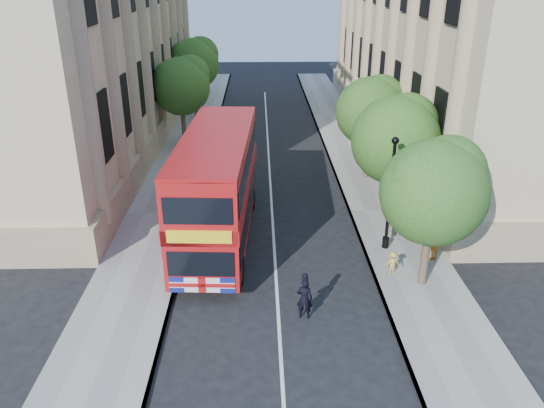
{
  "coord_description": "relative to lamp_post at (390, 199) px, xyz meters",
  "views": [
    {
      "loc": [
        -0.64,
        -14.94,
        11.55
      ],
      "look_at": [
        -0.11,
        6.02,
        2.3
      ],
      "focal_mm": 35.0,
      "sensor_mm": 36.0,
      "label": 1
    }
  ],
  "objects": [
    {
      "name": "child_a",
      "position": [
        1.81,
        -1.21,
        -1.78
      ],
      "size": [
        0.76,
        0.44,
        1.23
      ],
      "primitive_type": "imported",
      "rotation": [
        0.0,
        0.0,
        3.35
      ],
      "color": "orange",
      "rests_on": "pavement_right"
    },
    {
      "name": "building_right",
      "position": [
        8.8,
        18.0,
        6.49
      ],
      "size": [
        12.0,
        38.0,
        18.0
      ],
      "primitive_type": "cube",
      "color": "#C5B289",
      "rests_on": "ground"
    },
    {
      "name": "lamp_post",
      "position": [
        0.0,
        0.0,
        0.0
      ],
      "size": [
        0.32,
        0.32,
        5.16
      ],
      "color": "black",
      "rests_on": "pavement_right"
    },
    {
      "name": "tree_left_far",
      "position": [
        -10.96,
        16.03,
        1.93
      ],
      "size": [
        4.0,
        4.0,
        6.3
      ],
      "color": "#473828",
      "rests_on": "ground"
    },
    {
      "name": "tree_right_mid",
      "position": [
        0.84,
        3.03,
        1.93
      ],
      "size": [
        4.2,
        4.2,
        6.37
      ],
      "color": "#473828",
      "rests_on": "ground"
    },
    {
      "name": "box_van",
      "position": [
        -7.52,
        7.09,
        -1.03
      ],
      "size": [
        2.26,
        5.32,
        3.02
      ],
      "rotation": [
        0.0,
        0.0,
        -0.02
      ],
      "color": "black",
      "rests_on": "ground"
    },
    {
      "name": "ground",
      "position": [
        -5.0,
        -6.0,
        -2.51
      ],
      "size": [
        120.0,
        120.0,
        0.0
      ],
      "primitive_type": "plane",
      "color": "black",
      "rests_on": "ground"
    },
    {
      "name": "tree_right_far",
      "position": [
        0.84,
        9.03,
        1.8
      ],
      "size": [
        4.0,
        4.0,
        6.15
      ],
      "color": "#473828",
      "rests_on": "ground"
    },
    {
      "name": "double_decker_bus",
      "position": [
        -7.53,
        1.24,
        0.22
      ],
      "size": [
        3.4,
        10.82,
        4.93
      ],
      "rotation": [
        0.0,
        0.0,
        -0.05
      ],
      "color": "#A40B0D",
      "rests_on": "ground"
    },
    {
      "name": "building_left",
      "position": [
        -18.8,
        18.0,
        6.49
      ],
      "size": [
        12.0,
        38.0,
        18.0
      ],
      "primitive_type": "cube",
      "color": "#C5B289",
      "rests_on": "ground"
    },
    {
      "name": "police_constable",
      "position": [
        -4.07,
        -5.0,
        -1.72
      ],
      "size": [
        0.63,
        0.46,
        1.59
      ],
      "primitive_type": "imported",
      "rotation": [
        0.0,
        0.0,
        2.99
      ],
      "color": "black",
      "rests_on": "ground"
    },
    {
      "name": "pavement_left",
      "position": [
        -10.75,
        4.0,
        -2.45
      ],
      "size": [
        3.5,
        80.0,
        0.12
      ],
      "primitive_type": "cube",
      "color": "gray",
      "rests_on": "ground"
    },
    {
      "name": "tree_right_near",
      "position": [
        0.84,
        -2.97,
        1.74
      ],
      "size": [
        4.0,
        4.0,
        6.08
      ],
      "color": "#473828",
      "rests_on": "ground"
    },
    {
      "name": "pavement_right",
      "position": [
        0.75,
        4.0,
        -2.45
      ],
      "size": [
        3.5,
        80.0,
        0.12
      ],
      "primitive_type": "cube",
      "color": "gray",
      "rests_on": "ground"
    },
    {
      "name": "child_b",
      "position": [
        -0.23,
        -2.21,
        -1.9
      ],
      "size": [
        0.65,
        0.4,
        0.97
      ],
      "primitive_type": "imported",
      "rotation": [
        0.0,
        0.0,
        3.2
      ],
      "color": "gold",
      "rests_on": "pavement_right"
    },
    {
      "name": "woman_pedestrian",
      "position": [
        0.54,
        1.3,
        -1.49
      ],
      "size": [
        0.99,
        0.84,
        1.79
      ],
      "primitive_type": "imported",
      "rotation": [
        0.0,
        0.0,
        3.35
      ],
      "color": "beige",
      "rests_on": "pavement_right"
    },
    {
      "name": "tree_left_back",
      "position": [
        -10.96,
        24.03,
        2.2
      ],
      "size": [
        4.2,
        4.2,
        6.65
      ],
      "color": "#473828",
      "rests_on": "ground"
    }
  ]
}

